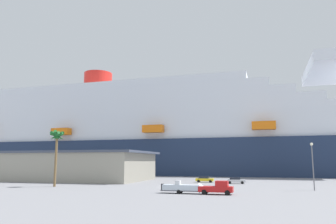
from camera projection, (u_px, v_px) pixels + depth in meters
ground_plane at (185, 179)px, 98.60m from camera, size 600.00×600.00×0.00m
cruise_ship at (171, 138)px, 141.96m from camera, size 278.95×66.34×60.14m
terminal_building at (37, 166)px, 98.44m from camera, size 72.28×31.96×8.22m
pickup_truck at (217, 188)px, 53.56m from camera, size 5.80×2.80×2.20m
small_boat_on_trailer at (185, 188)px, 55.09m from camera, size 8.97×2.60×2.15m
palm_tree at (57, 140)px, 71.54m from camera, size 3.35×3.26×12.18m
street_lamp at (313, 160)px, 61.62m from camera, size 0.56×0.56×8.92m
parked_car_black_coupe at (129, 178)px, 91.68m from camera, size 4.81×2.27×1.58m
parked_car_silver_sedan at (236, 180)px, 79.59m from camera, size 4.52×2.14×1.58m
parked_car_yellow_taxi at (204, 179)px, 84.92m from camera, size 4.72×2.21×1.58m
parked_car_white_van at (6, 178)px, 92.86m from camera, size 4.84×2.76×1.58m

